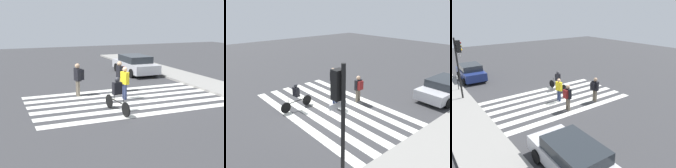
{
  "view_description": "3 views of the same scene",
  "coord_description": "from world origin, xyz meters",
  "views": [
    {
      "loc": [
        14.03,
        -6.51,
        4.19
      ],
      "look_at": [
        -0.48,
        -0.67,
        0.83
      ],
      "focal_mm": 50.0,
      "sensor_mm": 36.0,
      "label": 1
    },
    {
      "loc": [
        7.62,
        9.51,
        5.85
      ],
      "look_at": [
        -0.89,
        -0.41,
        1.25
      ],
      "focal_mm": 35.0,
      "sensor_mm": 36.0,
      "label": 2
    },
    {
      "loc": [
        -12.44,
        8.35,
        6.28
      ],
      "look_at": [
        -0.38,
        -0.44,
        1.23
      ],
      "focal_mm": 35.0,
      "sensor_mm": 36.0,
      "label": 3
    }
  ],
  "objects": [
    {
      "name": "crosswalk_stripes",
      "position": [
        -0.0,
        0.0,
        0.0
      ],
      "size": [
        5.35,
        10.0,
        0.01
      ],
      "color": "silver",
      "rests_on": "ground_plane"
    },
    {
      "name": "car_parked_silver_sedan",
      "position": [
        -6.85,
        3.76,
        0.72
      ],
      "size": [
        4.72,
        2.13,
        1.39
      ],
      "rotation": [
        0.0,
        0.0,
        -0.02
      ],
      "color": "#B7B7BC",
      "rests_on": "ground_plane"
    },
    {
      "name": "pedestrian_adult_blue_shirt",
      "position": [
        -0.32,
        -0.03,
        0.96
      ],
      "size": [
        0.51,
        0.33,
        1.69
      ],
      "rotation": [
        0.0,
        0.0,
        3.42
      ],
      "color": "navy",
      "rests_on": "ground_plane"
    },
    {
      "name": "cyclist_far_lane",
      "position": [
        1.65,
        -1.28,
        0.86
      ],
      "size": [
        2.2,
        0.42,
        1.61
      ],
      "rotation": [
        0.0,
        0.0,
        0.1
      ],
      "color": "black",
      "rests_on": "ground_plane"
    },
    {
      "name": "ground_plane",
      "position": [
        0.0,
        0.0,
        0.0
      ],
      "size": [
        60.0,
        60.0,
        0.0
      ],
      "primitive_type": "plane",
      "color": "#38383A"
    },
    {
      "name": "pedestrian_adult_yellow_jacket",
      "position": [
        -1.88,
        -2.06,
        1.04
      ],
      "size": [
        0.52,
        0.46,
        1.78
      ],
      "rotation": [
        0.0,
        0.0,
        3.31
      ],
      "color": "#6B6051",
      "rests_on": "ground_plane"
    },
    {
      "name": "pedestrian_adult_tall_backpack",
      "position": [
        -1.93,
        0.41,
        1.03
      ],
      "size": [
        0.49,
        0.41,
        1.76
      ],
      "rotation": [
        0.0,
        0.0,
        3.16
      ],
      "color": "#6B6051",
      "rests_on": "ground_plane"
    }
  ]
}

